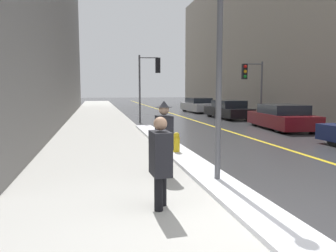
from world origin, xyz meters
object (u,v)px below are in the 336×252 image
(traffic_light_far, at_px, (251,79))
(pedestrian_in_glasses, at_px, (160,158))
(parked_car_maroon, at_px, (282,117))
(parked_car_silver, at_px, (198,105))
(fire_hydrant, at_px, (176,144))
(lamp_post, at_px, (219,48))
(parked_car_black, at_px, (228,110))
(traffic_light_near, at_px, (151,74))
(pedestrian_with_shoulder_bag, at_px, (164,135))

(traffic_light_far, xyz_separation_m, pedestrian_in_glasses, (-8.03, -12.87, -1.78))
(traffic_light_far, height_order, parked_car_maroon, traffic_light_far)
(parked_car_silver, bearing_deg, fire_hydrant, 157.26)
(lamp_post, bearing_deg, pedestrian_in_glasses, -140.49)
(traffic_light_far, height_order, parked_car_black, traffic_light_far)
(traffic_light_near, xyz_separation_m, pedestrian_in_glasses, (-2.24, -14.42, -2.06))
(pedestrian_in_glasses, distance_m, parked_car_black, 17.91)
(traffic_light_near, relative_size, parked_car_silver, 0.89)
(traffic_light_far, bearing_deg, pedestrian_with_shoulder_bag, 58.30)
(parked_car_maroon, xyz_separation_m, parked_car_silver, (-0.31, 12.88, 0.01))
(parked_car_maroon, bearing_deg, traffic_light_near, 56.46)
(traffic_light_near, relative_size, pedestrian_with_shoulder_bag, 2.33)
(pedestrian_with_shoulder_bag, bearing_deg, parked_car_black, 149.04)
(traffic_light_near, xyz_separation_m, parked_car_silver, (5.60, 8.10, -2.32))
(lamp_post, bearing_deg, parked_car_silver, 73.36)
(traffic_light_near, distance_m, pedestrian_with_shoulder_bag, 12.56)
(traffic_light_near, distance_m, traffic_light_far, 5.99)
(lamp_post, bearing_deg, fire_hydrant, 92.24)
(pedestrian_in_glasses, bearing_deg, traffic_light_near, 168.35)
(parked_car_maroon, distance_m, fire_hydrant, 8.63)
(pedestrian_in_glasses, relative_size, parked_car_maroon, 0.33)
(pedestrian_with_shoulder_bag, height_order, parked_car_black, pedestrian_with_shoulder_bag)
(lamp_post, height_order, fire_hydrant, lamp_post)
(pedestrian_with_shoulder_bag, relative_size, fire_hydrant, 2.48)
(traffic_light_near, relative_size, parked_car_maroon, 0.86)
(traffic_light_far, height_order, fire_hydrant, traffic_light_far)
(parked_car_black, relative_size, parked_car_silver, 1.05)
(lamp_post, xyz_separation_m, traffic_light_near, (0.77, 13.21, 0.10))
(parked_car_maroon, relative_size, fire_hydrant, 6.71)
(traffic_light_near, distance_m, parked_car_black, 6.36)
(pedestrian_in_glasses, distance_m, parked_car_maroon, 12.62)
(lamp_post, height_order, pedestrian_in_glasses, lamp_post)
(parked_car_black, bearing_deg, pedestrian_in_glasses, 151.93)
(traffic_light_near, xyz_separation_m, fire_hydrant, (-0.89, -10.09, -2.57))
(parked_car_black, bearing_deg, parked_car_maroon, -179.88)
(parked_car_black, height_order, parked_car_silver, parked_car_silver)
(lamp_post, bearing_deg, traffic_light_near, 86.66)
(pedestrian_with_shoulder_bag, relative_size, parked_car_black, 0.37)
(pedestrian_with_shoulder_bag, bearing_deg, parked_car_maroon, 131.61)
(traffic_light_near, height_order, pedestrian_in_glasses, traffic_light_near)
(parked_car_silver, bearing_deg, pedestrian_with_shoulder_bag, 157.10)
(traffic_light_near, bearing_deg, traffic_light_far, -6.21)
(parked_car_black, bearing_deg, parked_car_silver, -0.81)
(parked_car_maroon, height_order, parked_car_black, parked_car_black)
(lamp_post, relative_size, pedestrian_in_glasses, 3.03)
(lamp_post, height_order, parked_car_black, lamp_post)
(parked_car_black, xyz_separation_m, fire_hydrant, (-6.59, -11.71, -0.26))
(lamp_post, xyz_separation_m, pedestrian_with_shoulder_bag, (-0.97, 0.93, -1.88))
(lamp_post, distance_m, parked_car_silver, 22.35)
(pedestrian_in_glasses, relative_size, pedestrian_with_shoulder_bag, 0.89)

